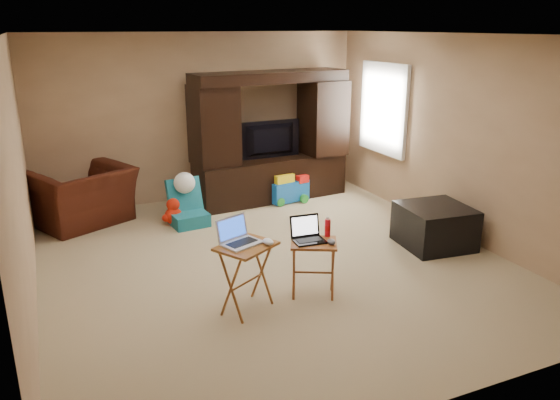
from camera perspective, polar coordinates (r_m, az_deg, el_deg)
name	(u,v)px	position (r m, az deg, el deg)	size (l,w,h in m)	color
floor	(273,261)	(6.31, -0.74, -6.42)	(5.50, 5.50, 0.00)	#CCB68D
ceiling	(272,34)	(5.75, -0.84, 16.92)	(5.50, 5.50, 0.00)	silver
wall_back	(202,118)	(8.46, -8.18, 8.53)	(5.00, 5.00, 0.00)	tan
wall_front	(441,245)	(3.65, 16.43, -4.49)	(5.00, 5.00, 0.00)	tan
wall_left	(18,181)	(5.47, -25.68, 1.84)	(5.50, 5.50, 0.00)	tan
wall_right	(455,137)	(7.24, 17.86, 6.29)	(5.50, 5.50, 0.00)	tan
window_pane	(384,109)	(8.40, 10.86, 9.37)	(1.20, 1.20, 0.00)	white
window_frame	(383,109)	(8.39, 10.75, 9.36)	(0.06, 1.14, 1.34)	white
entertainment_center	(271,137)	(8.29, -0.97, 6.58)	(2.38, 0.60, 1.95)	black
television	(272,140)	(8.26, -0.85, 6.25)	(0.99, 0.13, 0.57)	black
recliner	(82,196)	(7.82, -19.96, 0.36)	(1.19, 1.04, 0.77)	#4B1B10
child_rocker	(188,203)	(7.42, -9.58, -0.32)	(0.47, 0.53, 0.62)	#16697C
plush_toy	(173,211)	(7.52, -11.07, -1.16)	(0.34, 0.28, 0.37)	red
push_toy	(288,187)	(8.33, 0.80, 1.39)	(0.62, 0.44, 0.47)	blue
ottoman	(435,226)	(6.92, 15.85, -2.64)	(0.78, 0.78, 0.50)	black
tray_table_left	(247,278)	(5.17, -3.49, -8.12)	(0.51, 0.41, 0.66)	#9F6626
tray_table_right	(313,269)	(5.45, 3.49, -7.19)	(0.44, 0.35, 0.58)	#A05726
laptop_left	(242,232)	(5.01, -4.03, -3.38)	(0.35, 0.29, 0.24)	silver
laptop_right	(309,230)	(5.29, 3.09, -3.17)	(0.30, 0.25, 0.24)	black
mouse_left	(268,242)	(5.03, -1.25, -4.38)	(0.09, 0.13, 0.06)	white
mouse_right	(331,242)	(5.29, 5.40, -4.36)	(0.07, 0.12, 0.05)	#414146
water_bottle	(328,228)	(5.46, 4.99, -2.91)	(0.06, 0.06, 0.18)	red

